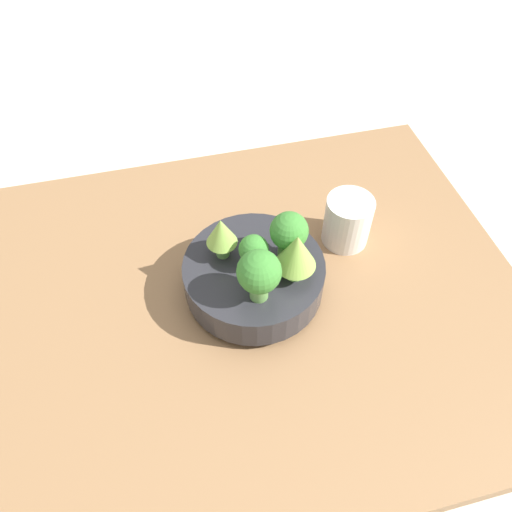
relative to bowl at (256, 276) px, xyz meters
The scene contains 9 objects.
ground_plane 0.08m from the bowl, 116.16° to the right, with size 6.00×6.00×0.00m, color beige.
table 0.06m from the bowl, 116.16° to the right, with size 0.86×0.71×0.04m.
bowl is the anchor object (origin of this frame).
romanesco_piece_far 0.09m from the bowl, 144.33° to the left, with size 0.05×0.05×0.07m.
broccoli_floret_right 0.09m from the bowl, ahead, with size 0.06×0.06×0.09m.
romanesco_piece_near 0.10m from the bowl, 31.43° to the right, with size 0.06×0.06×0.08m.
broccoli_floret_front 0.10m from the bowl, 99.73° to the right, with size 0.06×0.06×0.09m.
broccoli_floret_center 0.06m from the bowl, 86.42° to the right, with size 0.04×0.04×0.06m.
cup 0.19m from the bowl, 22.04° to the left, with size 0.08×0.08×0.09m.
Camera 1 is at (-0.11, -0.44, 0.69)m, focal length 35.00 mm.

